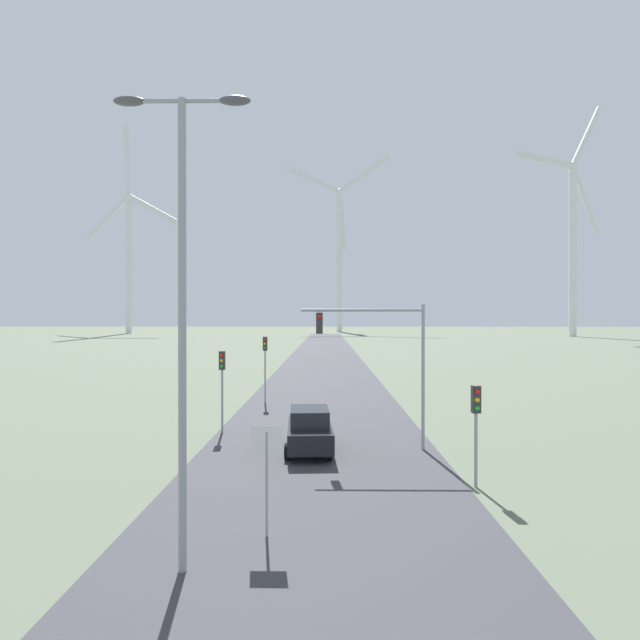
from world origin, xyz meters
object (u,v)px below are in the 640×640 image
at_px(traffic_light_post_mid_left, 265,355).
at_px(traffic_light_mast_overhead, 380,345).
at_px(traffic_light_post_near_right, 476,413).
at_px(wind_turbine_left, 340,246).
at_px(wind_turbine_center, 573,231).
at_px(stop_sign_near, 267,459).
at_px(wind_turbine_far_left, 129,247).
at_px(car_approaching, 310,430).
at_px(traffic_light_post_near_left, 222,373).
at_px(streetlamp, 182,277).

xyz_separation_m(traffic_light_post_mid_left, traffic_light_mast_overhead, (6.26, -11.14, 1.26)).
distance_m(traffic_light_post_near_right, wind_turbine_left, 179.08).
bearing_deg(wind_turbine_center, stop_sign_near, -118.75).
distance_m(stop_sign_near, wind_turbine_left, 182.99).
xyz_separation_m(traffic_light_mast_overhead, wind_turbine_far_left, (-71.15, 151.42, 25.75)).
bearing_deg(car_approaching, wind_turbine_center, 60.00).
height_order(traffic_light_post_mid_left, car_approaching, traffic_light_post_mid_left).
distance_m(traffic_light_post_near_left, wind_turbine_far_left, 163.83).
bearing_deg(traffic_light_post_near_right, traffic_light_post_near_left, 142.50).
bearing_deg(car_approaching, stop_sign_near, -95.81).
bearing_deg(wind_turbine_left, car_approaching, -91.92).
xyz_separation_m(wind_turbine_left, wind_turbine_center, (67.19, -45.70, -2.37)).
bearing_deg(wind_turbine_center, car_approaching, -120.00).
relative_size(stop_sign_near, wind_turbine_left, 0.04).
xyz_separation_m(traffic_light_post_near_left, traffic_light_mast_overhead, (7.35, -3.01, 1.54)).
relative_size(car_approaching, wind_turbine_left, 0.06).
bearing_deg(wind_turbine_far_left, wind_turbine_left, 15.36).
bearing_deg(traffic_light_post_mid_left, streetlamp, -87.83).
bearing_deg(traffic_light_post_near_left, wind_turbine_center, 57.85).
bearing_deg(traffic_light_post_near_right, wind_turbine_far_left, 115.31).
distance_m(traffic_light_mast_overhead, car_approaching, 4.63).
distance_m(car_approaching, wind_turbine_far_left, 168.94).
bearing_deg(traffic_light_mast_overhead, stop_sign_near, -114.29).
xyz_separation_m(traffic_light_post_near_right, traffic_light_mast_overhead, (-2.65, 4.66, 1.97)).
distance_m(streetlamp, stop_sign_near, 5.11).
bearing_deg(streetlamp, traffic_light_post_near_right, 34.31).
height_order(stop_sign_near, traffic_light_mast_overhead, traffic_light_mast_overhead).
bearing_deg(wind_turbine_left, wind_turbine_center, -34.22).
xyz_separation_m(traffic_light_mast_overhead, car_approaching, (-2.98, -0.35, -3.53)).
bearing_deg(traffic_light_post_near_left, traffic_light_post_mid_left, 82.37).
height_order(traffic_light_post_near_right, wind_turbine_center, wind_turbine_center).
height_order(traffic_light_post_mid_left, traffic_light_mast_overhead, traffic_light_mast_overhead).
relative_size(traffic_light_mast_overhead, wind_turbine_left, 0.09).
height_order(streetlamp, car_approaching, streetlamp).
bearing_deg(stop_sign_near, traffic_light_mast_overhead, 65.71).
distance_m(traffic_light_mast_overhead, wind_turbine_left, 174.17).
distance_m(streetlamp, traffic_light_post_near_right, 10.60).
bearing_deg(traffic_light_post_near_left, wind_turbine_left, 86.56).
bearing_deg(traffic_light_post_near_left, streetlamp, -81.81).
bearing_deg(wind_turbine_far_left, car_approaching, -65.81).
height_order(stop_sign_near, wind_turbine_left, wind_turbine_left).
bearing_deg(traffic_light_mast_overhead, traffic_light_post_near_right, -60.41).
distance_m(stop_sign_near, wind_turbine_center, 156.09).
distance_m(streetlamp, wind_turbine_left, 184.08).
xyz_separation_m(traffic_light_post_near_left, wind_turbine_far_left, (-63.80, 148.42, 27.28)).
height_order(traffic_light_post_near_left, traffic_light_post_mid_left, traffic_light_post_mid_left).
distance_m(stop_sign_near, traffic_light_post_mid_left, 19.76).
height_order(car_approaching, wind_turbine_center, wind_turbine_center).
bearing_deg(stop_sign_near, wind_turbine_left, 87.90).
relative_size(traffic_light_post_mid_left, car_approaching, 1.04).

